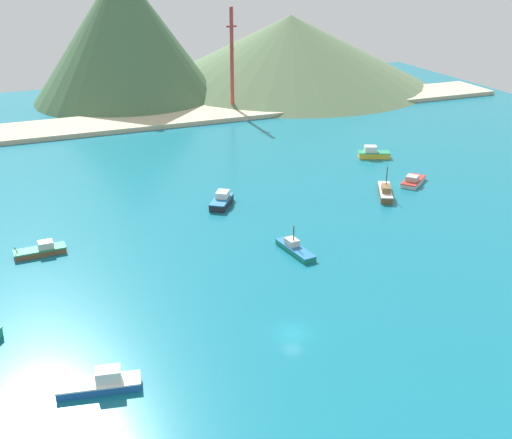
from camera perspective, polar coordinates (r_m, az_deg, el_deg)
name	(u,v)px	position (r m, az deg, el deg)	size (l,w,h in m)	color
ground	(218,244)	(112.00, -3.36, -2.17)	(260.00, 280.00, 0.50)	#146B7F
fishing_boat_1	(295,248)	(108.46, 3.40, -2.53)	(3.50, 9.31, 4.55)	#198466
fishing_boat_2	(413,181)	(142.55, 13.53, 3.31)	(8.15, 7.39, 2.02)	silver
fishing_boat_3	(101,383)	(79.43, -13.36, -13.68)	(9.92, 4.47, 2.64)	#1E5BA8
fishing_boat_5	(222,201)	(127.23, -3.01, 1.65)	(6.72, 7.76, 2.67)	#232328
fishing_boat_6	(41,250)	(113.15, -18.23, -2.56)	(8.37, 3.02, 2.16)	brown
fishing_boat_7	(385,192)	(134.25, 11.20, 2.39)	(6.63, 9.63, 6.37)	brown
fishing_boat_10	(373,153)	(158.08, 10.18, 5.69)	(7.95, 5.55, 2.85)	gold
beach_strip	(119,123)	(188.27, -11.83, 8.26)	(247.00, 18.12, 1.20)	#C6B793
hill_central	(124,33)	(216.14, -11.46, 15.64)	(59.25, 59.25, 41.44)	#476B47
hill_east	(290,50)	(237.12, 2.98, 14.53)	(98.64, 98.64, 23.80)	#56704C
radio_tower	(232,59)	(196.79, -2.11, 13.77)	(3.02, 2.41, 30.15)	#B7332D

